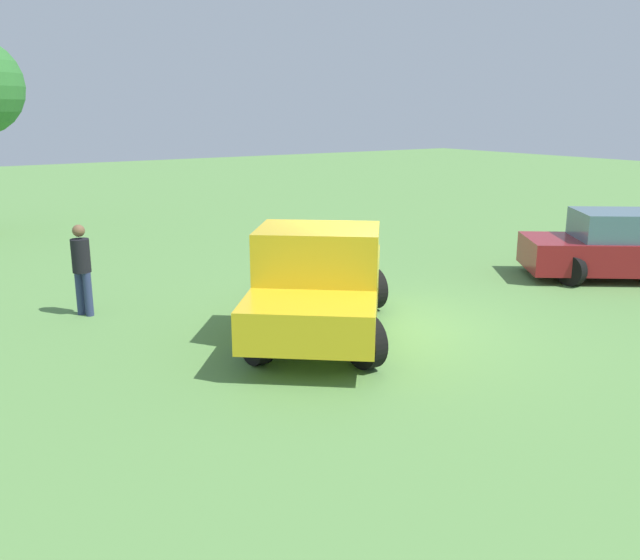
{
  "coord_description": "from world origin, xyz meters",
  "views": [
    {
      "loc": [
        8.5,
        -6.76,
        3.57
      ],
      "look_at": [
        -0.25,
        -0.92,
        0.9
      ],
      "focal_mm": 37.62,
      "sensor_mm": 36.0,
      "label": 1
    }
  ],
  "objects": [
    {
      "name": "person_bystander",
      "position": [
        -3.41,
        -3.87,
        0.92
      ],
      "size": [
        0.44,
        0.44,
        1.64
      ],
      "rotation": [
        0.0,
        0.0,
        2.1
      ],
      "color": "navy",
      "rests_on": "ground_plane"
    },
    {
      "name": "ground_plane",
      "position": [
        0.0,
        0.0,
        0.0
      ],
      "size": [
        80.0,
        80.0,
        0.0
      ],
      "primitive_type": "plane",
      "color": "#5B8C47"
    },
    {
      "name": "pickup_truck",
      "position": [
        -0.16,
        -0.99,
        0.93
      ],
      "size": [
        4.74,
        4.36,
        1.81
      ],
      "rotation": [
        0.0,
        0.0,
        2.46
      ],
      "color": "black",
      "rests_on": "ground_plane"
    },
    {
      "name": "sedan_near",
      "position": [
        0.38,
        6.74,
        0.68
      ],
      "size": [
        4.06,
        4.64,
        1.47
      ],
      "rotation": [
        0.0,
        0.0,
        0.93
      ],
      "color": "black",
      "rests_on": "ground_plane"
    }
  ]
}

